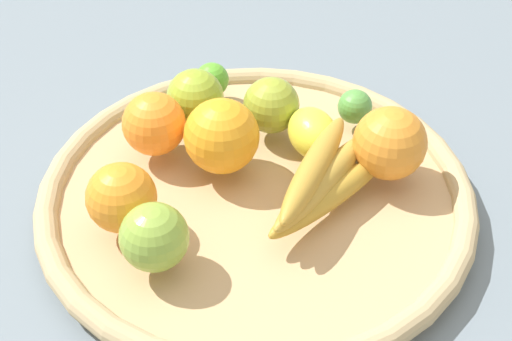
{
  "coord_description": "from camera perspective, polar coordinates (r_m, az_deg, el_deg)",
  "views": [
    {
      "loc": [
        -0.6,
        -0.02,
        0.58
      ],
      "look_at": [
        0.0,
        0.0,
        0.06
      ],
      "focal_mm": 52.95,
      "sensor_mm": 36.0,
      "label": 1
    }
  ],
  "objects": [
    {
      "name": "apple_2",
      "position": [
        0.71,
        -7.7,
        -5.01
      ],
      "size": [
        0.08,
        0.08,
        0.07
      ],
      "primitive_type": "sphere",
      "rotation": [
        0.0,
        0.0,
        4.43
      ],
      "color": "#84A83C",
      "rests_on": "basket"
    },
    {
      "name": "apple_0",
      "position": [
        0.88,
        -4.61,
        5.53
      ],
      "size": [
        0.07,
        0.07,
        0.07
      ],
      "primitive_type": "sphere",
      "rotation": [
        0.0,
        0.0,
        1.6
      ],
      "color": "#8DAA2D",
      "rests_on": "basket"
    },
    {
      "name": "lime_1",
      "position": [
        0.89,
        7.48,
        4.81
      ],
      "size": [
        0.04,
        0.04,
        0.04
      ],
      "primitive_type": "sphere",
      "rotation": [
        0.0,
        0.0,
        6.23
      ],
      "color": "#529741",
      "rests_on": "basket"
    },
    {
      "name": "orange_2",
      "position": [
        0.81,
        -2.62,
        2.62
      ],
      "size": [
        0.12,
        0.12,
        0.08
      ],
      "primitive_type": "sphere",
      "rotation": [
        0.0,
        0.0,
        4.06
      ],
      "color": "orange",
      "rests_on": "basket"
    },
    {
      "name": "orange_1",
      "position": [
        0.75,
        -10.14,
        -2.03
      ],
      "size": [
        0.1,
        0.1,
        0.07
      ],
      "primitive_type": "sphere",
      "rotation": [
        0.0,
        0.0,
        4.01
      ],
      "color": "orange",
      "rests_on": "basket"
    },
    {
      "name": "lemon_0",
      "position": [
        0.84,
        4.31,
        2.82
      ],
      "size": [
        0.09,
        0.08,
        0.05
      ],
      "primitive_type": "ellipsoid",
      "rotation": [
        0.0,
        0.0,
        0.39
      ],
      "color": "yellow",
      "rests_on": "basket"
    },
    {
      "name": "ground_plane",
      "position": [
        0.83,
        0.0,
        -2.89
      ],
      "size": [
        2.4,
        2.4,
        0.0
      ],
      "primitive_type": "plane",
      "color": "slate",
      "rests_on": "ground"
    },
    {
      "name": "orange_3",
      "position": [
        0.84,
        -7.71,
        3.52
      ],
      "size": [
        0.09,
        0.09,
        0.07
      ],
      "primitive_type": "sphere",
      "rotation": [
        0.0,
        0.0,
        5.05
      ],
      "color": "orange",
      "rests_on": "basket"
    },
    {
      "name": "lime_0",
      "position": [
        0.93,
        -3.35,
        6.87
      ],
      "size": [
        0.05,
        0.05,
        0.04
      ],
      "primitive_type": "sphere",
      "rotation": [
        0.0,
        0.0,
        1.43
      ],
      "color": "#57A72C",
      "rests_on": "basket"
    },
    {
      "name": "banana_bunch",
      "position": [
        0.78,
        5.06,
        -0.79
      ],
      "size": [
        0.18,
        0.15,
        0.05
      ],
      "color": "#B38B2D",
      "rests_on": "basket"
    },
    {
      "name": "orange_0",
      "position": [
        0.81,
        10.07,
        2.04
      ],
      "size": [
        0.09,
        0.09,
        0.08
      ],
      "primitive_type": "sphere",
      "rotation": [
        0.0,
        0.0,
        6.08
      ],
      "color": "orange",
      "rests_on": "basket"
    },
    {
      "name": "basket",
      "position": [
        0.82,
        0.0,
        -2.01
      ],
      "size": [
        0.47,
        0.47,
        0.04
      ],
      "color": "tan",
      "rests_on": "ground_plane"
    },
    {
      "name": "apple_1",
      "position": [
        0.87,
        1.16,
        4.96
      ],
      "size": [
        0.09,
        0.09,
        0.07
      ],
      "primitive_type": "sphere",
      "rotation": [
        0.0,
        0.0,
        2.65
      ],
      "color": "#90A230",
      "rests_on": "basket"
    }
  ]
}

